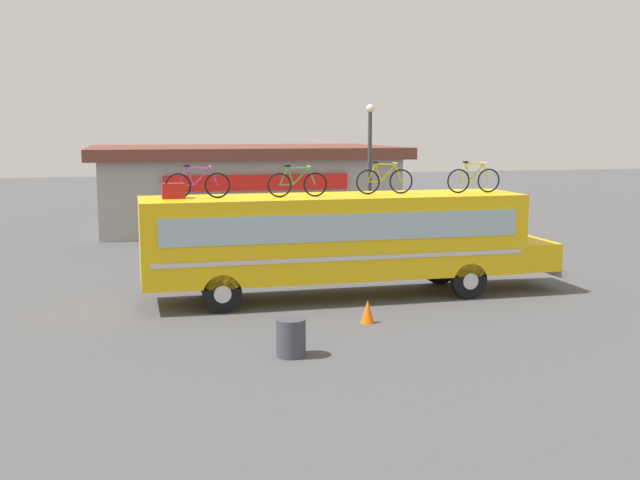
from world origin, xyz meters
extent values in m
plane|color=#4C4C4F|center=(0.00, 0.00, 0.00)|extent=(120.00, 120.00, 0.00)
cube|color=yellow|center=(0.00, 0.00, 1.81)|extent=(10.93, 2.44, 2.32)
cube|color=yellow|center=(6.08, 0.00, 1.06)|extent=(1.23, 2.25, 0.83)
cube|color=#99B7C6|center=(0.00, -1.24, 2.20)|extent=(10.05, 0.04, 0.74)
cube|color=#99B7C6|center=(0.00, 1.24, 2.20)|extent=(10.05, 0.04, 0.74)
cube|color=silver|center=(0.00, -1.24, 1.35)|extent=(10.49, 0.03, 0.12)
cube|color=silver|center=(0.00, 1.24, 1.35)|extent=(10.49, 0.03, 0.12)
cube|color=silver|center=(6.75, 0.00, 0.57)|extent=(0.16, 2.32, 0.24)
cylinder|color=black|center=(3.72, -1.08, 0.52)|extent=(1.04, 0.28, 1.04)
cylinder|color=silver|center=(3.72, -1.08, 0.52)|extent=(0.47, 0.30, 0.47)
cylinder|color=black|center=(3.72, 1.08, 0.52)|extent=(1.04, 0.28, 1.04)
cylinder|color=silver|center=(3.72, 1.08, 0.52)|extent=(0.47, 0.30, 0.47)
cylinder|color=black|center=(-3.39, -1.08, 0.52)|extent=(1.04, 0.28, 1.04)
cylinder|color=silver|center=(-3.39, -1.08, 0.52)|extent=(0.47, 0.30, 0.47)
cylinder|color=black|center=(-3.39, 1.08, 0.52)|extent=(1.04, 0.28, 1.04)
cylinder|color=silver|center=(-3.39, 1.08, 0.52)|extent=(0.47, 0.30, 0.47)
cube|color=maroon|center=(-4.52, 0.18, 3.17)|extent=(0.60, 0.52, 0.41)
torus|color=black|center=(-4.40, -0.06, 3.32)|extent=(0.70, 0.04, 0.70)
torus|color=black|center=(-3.34, -0.06, 3.32)|extent=(0.70, 0.04, 0.70)
cylinder|color=purple|center=(-4.08, -0.06, 3.58)|extent=(0.20, 0.04, 0.50)
cylinder|color=purple|center=(-3.76, -0.06, 3.56)|extent=(0.49, 0.04, 0.48)
cylinder|color=purple|center=(-3.85, -0.06, 3.81)|extent=(0.64, 0.04, 0.07)
cylinder|color=purple|center=(-4.19, -0.06, 3.33)|extent=(0.40, 0.03, 0.05)
cylinder|color=purple|center=(-4.28, -0.06, 3.57)|extent=(0.26, 0.03, 0.52)
cylinder|color=purple|center=(-3.43, -0.06, 3.55)|extent=(0.22, 0.03, 0.49)
cylinder|color=silver|center=(-3.53, -0.06, 3.84)|extent=(0.03, 0.44, 0.03)
ellipsoid|color=black|center=(-4.16, -0.06, 3.86)|extent=(0.20, 0.08, 0.06)
torus|color=black|center=(-1.65, -0.26, 3.31)|extent=(0.68, 0.04, 0.68)
torus|color=black|center=(-0.64, -0.26, 3.31)|extent=(0.68, 0.04, 0.68)
cylinder|color=green|center=(-1.35, -0.26, 3.56)|extent=(0.20, 0.04, 0.48)
cylinder|color=green|center=(-1.04, -0.26, 3.55)|extent=(0.47, 0.04, 0.46)
cylinder|color=green|center=(-1.12, -0.26, 3.78)|extent=(0.61, 0.04, 0.07)
cylinder|color=green|center=(-1.46, -0.26, 3.32)|extent=(0.39, 0.03, 0.05)
cylinder|color=green|center=(-1.54, -0.26, 3.55)|extent=(0.25, 0.03, 0.50)
cylinder|color=green|center=(-0.73, -0.26, 3.54)|extent=(0.21, 0.03, 0.47)
cylinder|color=silver|center=(-0.82, -0.26, 3.81)|extent=(0.03, 0.44, 0.03)
ellipsoid|color=black|center=(-1.43, -0.26, 3.84)|extent=(0.20, 0.08, 0.06)
torus|color=black|center=(1.02, 0.09, 3.33)|extent=(0.72, 0.04, 0.72)
torus|color=black|center=(2.03, 0.09, 3.33)|extent=(0.72, 0.04, 0.72)
cylinder|color=#B2B20C|center=(1.32, 0.09, 3.60)|extent=(0.20, 0.04, 0.51)
cylinder|color=#B2B20C|center=(1.63, 0.09, 3.58)|extent=(0.47, 0.04, 0.49)
cylinder|color=#B2B20C|center=(1.55, 0.09, 3.83)|extent=(0.61, 0.04, 0.07)
cylinder|color=#B2B20C|center=(1.21, 0.09, 3.34)|extent=(0.39, 0.03, 0.05)
cylinder|color=#B2B20C|center=(1.13, 0.09, 3.59)|extent=(0.25, 0.03, 0.53)
cylinder|color=#B2B20C|center=(1.94, 0.09, 3.57)|extent=(0.21, 0.03, 0.50)
cylinder|color=silver|center=(1.85, 0.09, 3.86)|extent=(0.03, 0.44, 0.03)
ellipsoid|color=black|center=(1.24, 0.09, 3.89)|extent=(0.20, 0.08, 0.06)
torus|color=black|center=(3.74, -0.15, 3.32)|extent=(0.71, 0.04, 0.71)
torus|color=black|center=(4.71, -0.15, 3.32)|extent=(0.71, 0.04, 0.71)
cylinder|color=#B2B20C|center=(4.03, -0.15, 3.59)|extent=(0.19, 0.04, 0.51)
cylinder|color=#B2B20C|center=(4.32, -0.15, 3.58)|extent=(0.45, 0.04, 0.49)
cylinder|color=#B2B20C|center=(4.24, -0.15, 3.82)|extent=(0.58, 0.04, 0.07)
cylinder|color=#B2B20C|center=(3.92, -0.15, 3.33)|extent=(0.37, 0.03, 0.05)
cylinder|color=#B2B20C|center=(3.84, -0.15, 3.58)|extent=(0.24, 0.03, 0.53)
cylinder|color=#B2B20C|center=(4.62, -0.15, 3.57)|extent=(0.21, 0.03, 0.50)
cylinder|color=silver|center=(4.53, -0.15, 3.86)|extent=(0.03, 0.44, 0.03)
ellipsoid|color=black|center=(3.95, -0.15, 3.88)|extent=(0.20, 0.08, 0.06)
cube|color=#9E9E99|center=(-0.10, 17.61, 1.71)|extent=(13.80, 9.57, 3.43)
cube|color=brown|center=(-0.10, 17.61, 3.70)|extent=(14.90, 10.34, 0.54)
cube|color=red|center=(-0.10, 12.73, 2.47)|extent=(8.28, 0.16, 0.70)
cylinder|color=#3F3F47|center=(-2.43, -5.38, 0.41)|extent=(0.64, 0.64, 0.82)
cone|color=orange|center=(0.03, -3.08, 0.30)|extent=(0.35, 0.35, 0.60)
cylinder|color=#38383D|center=(2.49, 4.52, 2.73)|extent=(0.14, 0.14, 5.46)
sphere|color=#F2EDCC|center=(2.49, 4.52, 5.55)|extent=(0.29, 0.29, 0.29)
camera|label=1|loc=(-5.70, -20.98, 4.86)|focal=42.93mm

